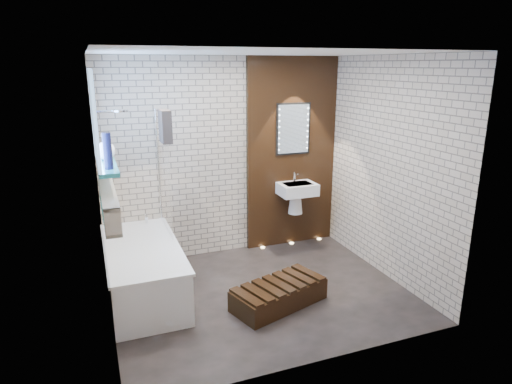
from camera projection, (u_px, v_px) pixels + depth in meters
name	position (u px, v px, depth m)	size (l,w,h in m)	color
ground	(261.00, 293.00, 5.04)	(3.20, 3.20, 0.00)	black
room_shell	(261.00, 182.00, 4.68)	(3.24, 3.20, 2.60)	#B2A28D
walnut_panel	(292.00, 154.00, 6.15)	(1.30, 0.06, 2.60)	black
clerestory_window	(97.00, 128.00, 4.30)	(0.18, 1.00, 0.94)	#7FADE0
display_niche	(109.00, 202.00, 4.33)	(0.14, 1.30, 0.26)	teal
bathtub	(143.00, 270.00, 4.95)	(0.79, 1.74, 0.70)	white
bath_screen	(164.00, 172.00, 5.19)	(0.01, 0.78, 1.40)	white
towel	(165.00, 126.00, 4.78)	(0.10, 0.27, 0.35)	black
shower_head	(120.00, 111.00, 4.90)	(0.18, 0.18, 0.02)	silver
washbasin	(297.00, 193.00, 6.12)	(0.50, 0.36, 0.58)	white
led_mirror	(293.00, 129.00, 6.02)	(0.50, 0.02, 0.70)	black
walnut_step	(279.00, 295.00, 4.77)	(1.02, 0.45, 0.23)	black
niche_bottles	(109.00, 207.00, 4.31)	(0.06, 0.94, 0.13)	maroon
sill_vases	(106.00, 151.00, 4.48)	(0.19, 0.70, 0.34)	white
floor_uplights	(292.00, 243.00, 6.44)	(0.96, 0.06, 0.01)	#FFD899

